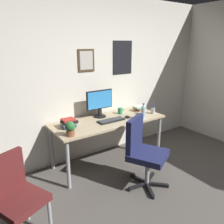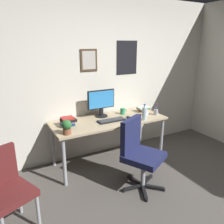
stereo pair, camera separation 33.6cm
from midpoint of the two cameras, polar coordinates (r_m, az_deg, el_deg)
name	(u,v)px [view 1 (the left image)]	position (r m, az deg, el deg)	size (l,w,h in m)	color
ground_plane	(209,221)	(2.87, 20.23, -24.72)	(5.28, 5.28, 0.00)	#514C47
wall_back	(103,78)	(3.81, -4.79, 8.54)	(4.40, 0.10, 2.60)	silver
desk	(108,124)	(3.51, -3.67, -3.09)	(1.78, 0.72, 0.73)	tan
office_chair	(143,149)	(3.00, 4.62, -9.50)	(0.62, 0.62, 0.95)	#1E234C
side_chair	(15,193)	(2.51, -27.23, -17.99)	(0.55, 0.55, 0.88)	#591E1E
monitor	(100,102)	(3.57, -5.88, 2.42)	(0.46, 0.20, 0.43)	black
keyboard	(111,120)	(3.42, -3.01, -2.17)	(0.43, 0.15, 0.03)	black
computer_mouse	(128,117)	(3.55, 1.29, -1.28)	(0.06, 0.11, 0.04)	black
water_bottle	(143,112)	(3.50, 5.25, -0.16)	(0.07, 0.07, 0.25)	silver
coffee_mug_near	(143,112)	(3.74, 5.39, 0.06)	(0.12, 0.08, 0.09)	white
coffee_mug_far	(120,111)	(3.75, -0.43, 0.26)	(0.12, 0.08, 0.10)	#2D8C59
potted_plant	(70,128)	(2.93, -13.87, -4.09)	(0.13, 0.13, 0.20)	brown
pen_cup	(153,110)	(3.80, 7.90, 0.36)	(0.07, 0.07, 0.20)	#9EA0A5
book_stack_left	(69,123)	(3.23, -13.87, -2.79)	(0.22, 0.17, 0.13)	#26727A
book_stack_right	(140,108)	(3.96, 4.68, 1.03)	(0.21, 0.17, 0.09)	#B22D28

